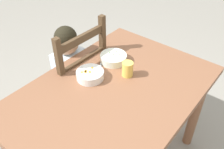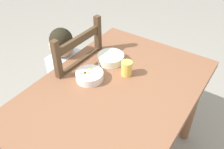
% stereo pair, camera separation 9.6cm
% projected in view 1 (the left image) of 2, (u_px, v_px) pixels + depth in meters
% --- Properties ---
extents(dining_table, '(1.22, 0.85, 0.75)m').
position_uv_depth(dining_table, '(113.00, 104.00, 1.50)').
color(dining_table, brown).
rests_on(dining_table, ground).
extents(dining_chair, '(0.43, 0.43, 1.00)m').
position_uv_depth(dining_chair, '(74.00, 85.00, 1.90)').
color(dining_chair, '#4C3723').
rests_on(dining_chair, ground).
extents(child_figure, '(0.32, 0.31, 0.94)m').
position_uv_depth(child_figure, '(72.00, 68.00, 1.80)').
color(child_figure, silver).
rests_on(child_figure, ground).
extents(bowl_of_peas, '(0.17, 0.17, 0.05)m').
position_uv_depth(bowl_of_peas, '(113.00, 58.00, 1.63)').
color(bowl_of_peas, white).
rests_on(bowl_of_peas, dining_table).
extents(bowl_of_carrots, '(0.17, 0.17, 0.05)m').
position_uv_depth(bowl_of_carrots, '(90.00, 74.00, 1.49)').
color(bowl_of_carrots, white).
rests_on(bowl_of_carrots, dining_table).
extents(spoon, '(0.13, 0.09, 0.01)m').
position_uv_depth(spoon, '(99.00, 71.00, 1.55)').
color(spoon, silver).
rests_on(spoon, dining_table).
extents(drinking_cup, '(0.07, 0.07, 0.09)m').
position_uv_depth(drinking_cup, '(128.00, 69.00, 1.50)').
color(drinking_cup, '#EFC855').
rests_on(drinking_cup, dining_table).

